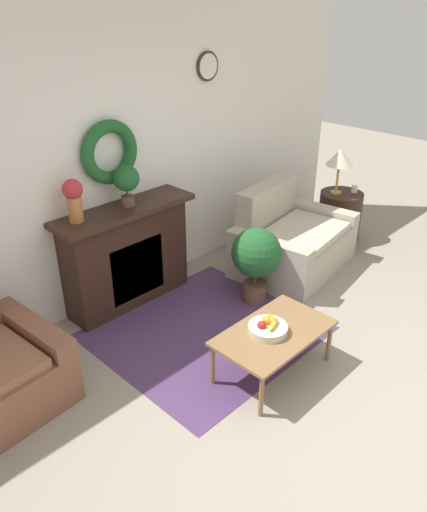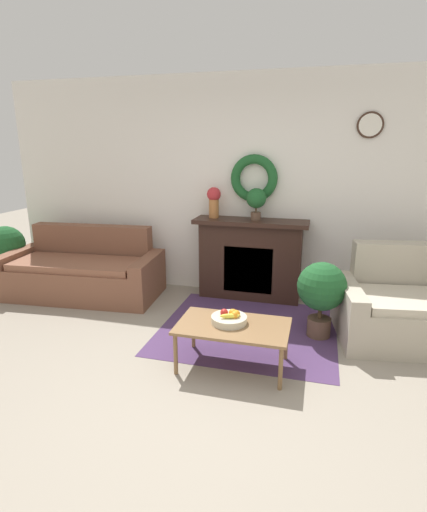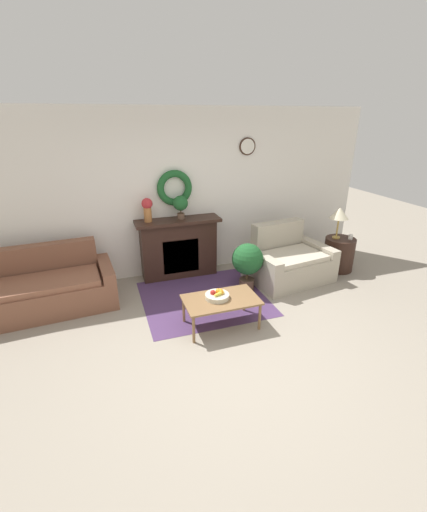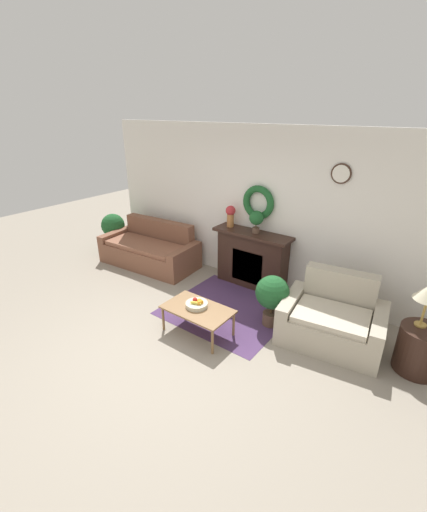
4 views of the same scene
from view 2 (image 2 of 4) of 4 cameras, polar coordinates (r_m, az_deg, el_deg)
name	(u,v)px [view 2 (image 2 of 4)]	position (r m, az deg, el deg)	size (l,w,h in m)	color
ground_plane	(201,409)	(3.13, -1.74, -21.06)	(16.00, 16.00, 0.00)	gray
floor_rug	(248,329)	(4.28, 4.93, -10.30)	(1.80, 1.67, 0.01)	#4C335B
wall_back	(259,188)	(5.01, 6.57, 9.58)	(6.80, 0.18, 2.70)	white
fireplace	(250,259)	(4.98, 5.28, -0.39)	(1.38, 0.41, 1.00)	#331E16
couch_left	(83,272)	(5.39, -18.10, -2.18)	(2.02, 1.05, 0.85)	brown
loveseat_right	(406,309)	(4.41, 25.79, -6.85)	(1.41, 1.11, 0.90)	#B2A893
coffee_table	(233,329)	(3.46, 2.81, -10.34)	(0.95, 0.57, 0.39)	olive
fruit_bowl	(230,318)	(3.46, 2.32, -8.88)	(0.31, 0.31, 0.12)	beige
vase_on_mantel_left	(214,200)	(4.94, 0.05, 8.00)	(0.17, 0.17, 0.37)	#AD6B38
potted_plant_on_mantel	(257,200)	(4.80, 6.18, 7.98)	(0.24, 0.24, 0.38)	brown
potted_plant_floor_by_couch	(6,249)	(6.09, -27.50, 0.95)	(0.50, 0.50, 0.82)	brown
potted_plant_floor_by_loveseat	(322,290)	(4.08, 15.18, -4.71)	(0.48, 0.48, 0.77)	brown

